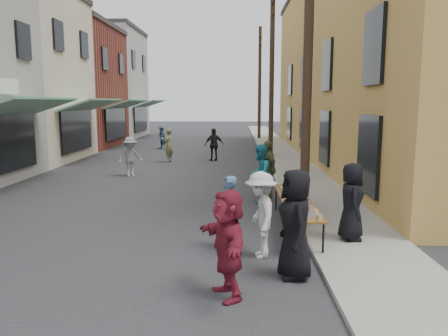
{
  "coord_description": "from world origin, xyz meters",
  "views": [
    {
      "loc": [
        2.36,
        -9.1,
        3.05
      ],
      "look_at": [
        2.05,
        2.41,
        1.3
      ],
      "focal_mm": 35.0,
      "sensor_mm": 36.0,
      "label": 1
    }
  ],
  "objects_px": {
    "serving_table": "(296,201)",
    "utility_pole_far": "(260,84)",
    "server": "(352,201)",
    "utility_pole_mid": "(272,75)",
    "utility_pole_near": "(308,47)",
    "catering_tray_sausage": "(307,216)",
    "guest_front_c": "(260,174)",
    "guest_front_a": "(295,224)"
  },
  "relations": [
    {
      "from": "utility_pole_far",
      "to": "guest_front_c",
      "type": "height_order",
      "value": "utility_pole_far"
    },
    {
      "from": "utility_pole_near",
      "to": "serving_table",
      "type": "height_order",
      "value": "utility_pole_near"
    },
    {
      "from": "guest_front_c",
      "to": "catering_tray_sausage",
      "type": "bearing_deg",
      "value": 28.25
    },
    {
      "from": "catering_tray_sausage",
      "to": "guest_front_a",
      "type": "height_order",
      "value": "guest_front_a"
    },
    {
      "from": "utility_pole_mid",
      "to": "utility_pole_near",
      "type": "bearing_deg",
      "value": -90.0
    },
    {
      "from": "guest_front_a",
      "to": "guest_front_c",
      "type": "height_order",
      "value": "guest_front_a"
    },
    {
      "from": "utility_pole_near",
      "to": "utility_pole_mid",
      "type": "distance_m",
      "value": 12.0
    },
    {
      "from": "serving_table",
      "to": "guest_front_a",
      "type": "height_order",
      "value": "guest_front_a"
    },
    {
      "from": "serving_table",
      "to": "server",
      "type": "bearing_deg",
      "value": -43.31
    },
    {
      "from": "guest_front_a",
      "to": "utility_pole_near",
      "type": "bearing_deg",
      "value": 161.85
    },
    {
      "from": "utility_pole_near",
      "to": "serving_table",
      "type": "xyz_separation_m",
      "value": [
        -0.5,
        -1.91,
        -3.79
      ]
    },
    {
      "from": "utility_pole_near",
      "to": "server",
      "type": "height_order",
      "value": "utility_pole_near"
    },
    {
      "from": "utility_pole_near",
      "to": "guest_front_c",
      "type": "height_order",
      "value": "utility_pole_near"
    },
    {
      "from": "server",
      "to": "catering_tray_sausage",
      "type": "bearing_deg",
      "value": 127.48
    },
    {
      "from": "guest_front_c",
      "to": "server",
      "type": "bearing_deg",
      "value": 43.72
    },
    {
      "from": "catering_tray_sausage",
      "to": "utility_pole_mid",
      "type": "bearing_deg",
      "value": 88.16
    },
    {
      "from": "utility_pole_mid",
      "to": "serving_table",
      "type": "distance_m",
      "value": 14.43
    },
    {
      "from": "utility_pole_mid",
      "to": "server",
      "type": "distance_m",
      "value": 15.33
    },
    {
      "from": "serving_table",
      "to": "server",
      "type": "relative_size",
      "value": 2.39
    },
    {
      "from": "serving_table",
      "to": "guest_front_c",
      "type": "xyz_separation_m",
      "value": [
        -0.7,
        2.91,
        0.18
      ]
    },
    {
      "from": "utility_pole_far",
      "to": "catering_tray_sausage",
      "type": "height_order",
      "value": "utility_pole_far"
    },
    {
      "from": "guest_front_c",
      "to": "server",
      "type": "distance_m",
      "value": 4.28
    },
    {
      "from": "utility_pole_far",
      "to": "utility_pole_mid",
      "type": "bearing_deg",
      "value": -90.0
    },
    {
      "from": "utility_pole_near",
      "to": "utility_pole_far",
      "type": "bearing_deg",
      "value": 90.0
    },
    {
      "from": "utility_pole_near",
      "to": "utility_pole_mid",
      "type": "bearing_deg",
      "value": 90.0
    },
    {
      "from": "guest_front_c",
      "to": "utility_pole_near",
      "type": "bearing_deg",
      "value": 69.68
    },
    {
      "from": "guest_front_a",
      "to": "guest_front_c",
      "type": "xyz_separation_m",
      "value": [
        -0.3,
        5.76,
        -0.07
      ]
    },
    {
      "from": "utility_pole_far",
      "to": "catering_tray_sausage",
      "type": "xyz_separation_m",
      "value": [
        -0.5,
        -27.56,
        -3.71
      ]
    },
    {
      "from": "utility_pole_far",
      "to": "serving_table",
      "type": "height_order",
      "value": "utility_pole_far"
    },
    {
      "from": "catering_tray_sausage",
      "to": "guest_front_c",
      "type": "distance_m",
      "value": 4.62
    },
    {
      "from": "utility_pole_near",
      "to": "catering_tray_sausage",
      "type": "height_order",
      "value": "utility_pole_near"
    },
    {
      "from": "server",
      "to": "serving_table",
      "type": "bearing_deg",
      "value": 52.26
    },
    {
      "from": "server",
      "to": "utility_pole_mid",
      "type": "bearing_deg",
      "value": 7.7
    },
    {
      "from": "serving_table",
      "to": "utility_pole_far",
      "type": "bearing_deg",
      "value": 88.89
    },
    {
      "from": "utility_pole_near",
      "to": "catering_tray_sausage",
      "type": "bearing_deg",
      "value": -97.99
    },
    {
      "from": "utility_pole_far",
      "to": "serving_table",
      "type": "xyz_separation_m",
      "value": [
        -0.5,
        -25.91,
        -3.79
      ]
    },
    {
      "from": "utility_pole_mid",
      "to": "server",
      "type": "xyz_separation_m",
      "value": [
        0.55,
        -14.9,
        -3.56
      ]
    },
    {
      "from": "utility_pole_mid",
      "to": "guest_front_c",
      "type": "bearing_deg",
      "value": -96.21
    },
    {
      "from": "utility_pole_mid",
      "to": "guest_front_a",
      "type": "distance_m",
      "value": 17.15
    },
    {
      "from": "utility_pole_mid",
      "to": "serving_table",
      "type": "height_order",
      "value": "utility_pole_mid"
    },
    {
      "from": "serving_table",
      "to": "catering_tray_sausage",
      "type": "xyz_separation_m",
      "value": [
        -0.0,
        -1.65,
        0.08
      ]
    },
    {
      "from": "utility_pole_far",
      "to": "guest_front_a",
      "type": "height_order",
      "value": "utility_pole_far"
    }
  ]
}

